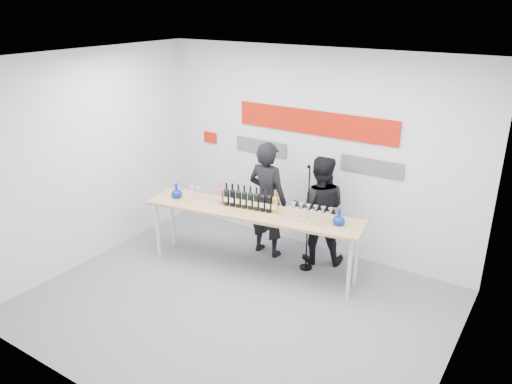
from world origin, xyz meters
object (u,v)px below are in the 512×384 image
mic_stand (307,238)px  presenter_right (319,210)px  tasting_table (252,215)px  presenter_left (267,199)px

mic_stand → presenter_right: bearing=109.2°
tasting_table → mic_stand: bearing=25.6°
presenter_left → presenter_right: (0.74, 0.21, -0.07)m
presenter_right → mic_stand: size_ratio=1.02×
tasting_table → mic_stand: mic_stand is taller
mic_stand → tasting_table: bearing=-121.4°
presenter_left → mic_stand: (0.72, -0.11, -0.39)m
presenter_left → presenter_right: presenter_left is taller
presenter_left → presenter_right: bearing=-161.4°
presenter_right → presenter_left: bearing=-7.8°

